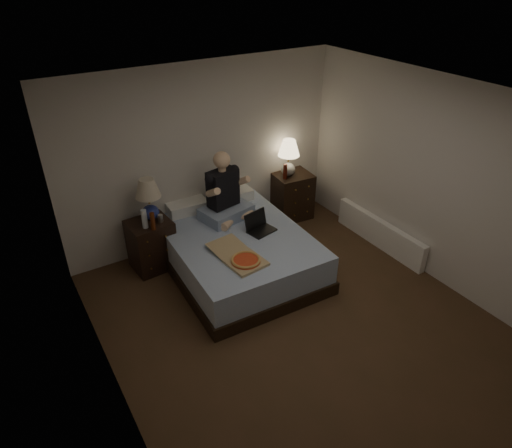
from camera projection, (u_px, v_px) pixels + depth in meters
floor at (298, 322)px, 5.19m from camera, size 4.00×4.50×0.00m
ceiling at (311, 105)px, 3.91m from camera, size 4.00×4.50×0.00m
wall_back at (204, 155)px, 6.19m from camera, size 4.00×0.00×2.50m
wall_left at (103, 298)px, 3.65m from camera, size 0.00×4.50×2.50m
wall_right at (437, 183)px, 5.46m from camera, size 0.00×4.50×2.50m
bed at (236, 251)px, 5.96m from camera, size 1.71×2.23×0.54m
nightstand_left at (152, 245)px, 5.95m from camera, size 0.56×0.51×0.68m
nightstand_right at (291, 195)px, 7.11m from camera, size 0.60×0.55×0.72m
lamp_left at (149, 199)px, 5.71m from camera, size 0.40×0.40×0.56m
lamp_right at (289, 158)px, 6.75m from camera, size 0.38×0.38×0.56m
water_bottle at (144, 219)px, 5.60m from camera, size 0.07×0.07×0.25m
soda_can at (160, 218)px, 5.76m from camera, size 0.07×0.07×0.10m
beer_bottle_left at (153, 221)px, 5.57m from camera, size 0.06×0.06×0.23m
beer_bottle_right at (285, 171)px, 6.73m from camera, size 0.06×0.06×0.23m
person at (225, 186)px, 5.93m from camera, size 0.75×0.64×0.93m
laptop at (262, 223)px, 5.80m from camera, size 0.39×0.34×0.24m
pizza_box at (246, 261)px, 5.23m from camera, size 0.48×0.80×0.08m
radiator at (379, 233)px, 6.46m from camera, size 0.10×1.60×0.40m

